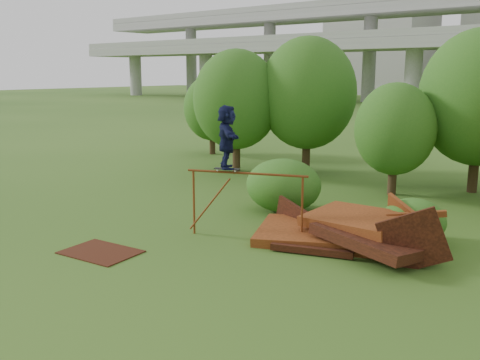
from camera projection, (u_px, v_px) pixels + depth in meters
The scene contains 14 objects.
ground at pixel (215, 262), 12.85m from camera, with size 240.00×240.00×0.00m, color #2D5116.
scrap_pile at pixel (345, 232), 13.99m from camera, with size 5.53×3.39×1.76m.
grind_rail at pixel (246, 189), 14.43m from camera, with size 3.15×1.30×1.85m.
skateboard at pixel (227, 169), 14.48m from camera, with size 0.72×0.43×0.07m.
skater at pixel (227, 137), 14.30m from camera, with size 1.58×0.50×1.71m, color #101438.
flat_plate at pixel (101, 252), 13.53m from camera, with size 1.87×1.33×0.03m, color #3C190C.
tree_0 at pixel (236, 100), 24.03m from camera, with size 3.91×3.91×5.51m.
tree_1 at pixel (308, 93), 23.81m from camera, with size 4.35×4.35×6.05m.
tree_2 at pixel (395, 129), 19.44m from camera, with size 2.93×2.93×4.13m.
tree_3 at pixel (480, 98), 19.62m from camera, with size 4.39×4.39×6.09m.
tree_6 at pixel (212, 108), 29.17m from camera, with size 3.11×3.11×4.34m.
shrub_left at pixel (283, 185), 17.40m from camera, with size 2.50×2.31×1.73m, color #194E14.
shrub_right at pixel (414, 221), 14.25m from camera, with size 1.69×1.55×1.20m, color #194E14.
building_left at pixel (384, 4), 105.50m from camera, with size 18.00×16.00×35.00m, color #9E9E99.
Camera 1 is at (8.04, -9.20, 4.51)m, focal length 40.00 mm.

